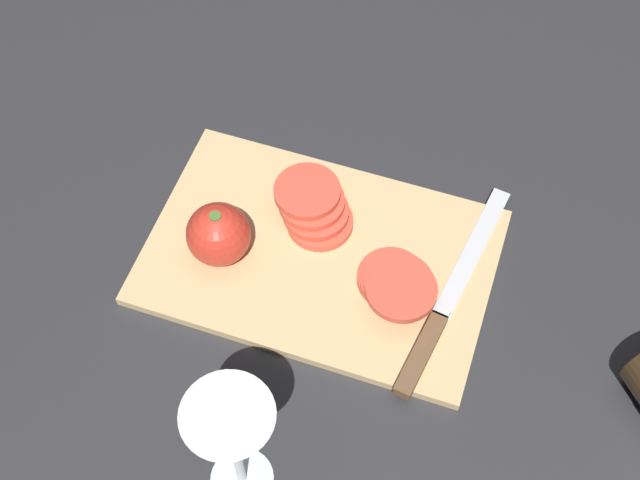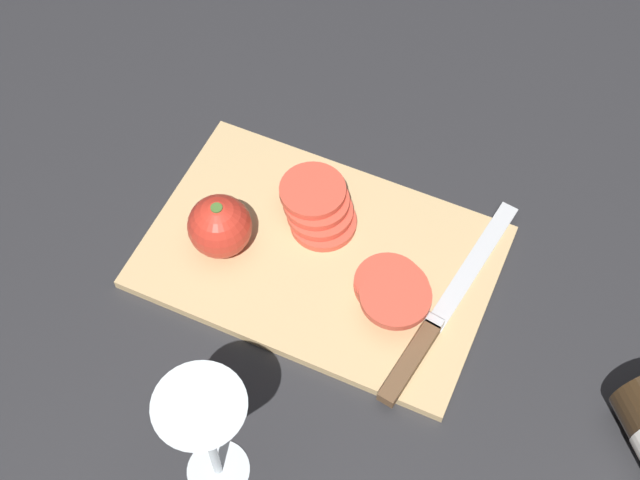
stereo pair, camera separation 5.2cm
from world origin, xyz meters
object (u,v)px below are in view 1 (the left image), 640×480
at_px(knife, 434,329).
at_px(tomato_slice_stack_far, 314,207).
at_px(tomato_slice_stack_near, 397,283).
at_px(wine_glass, 232,437).
at_px(whole_tomato, 217,237).

xyz_separation_m(knife, tomato_slice_stack_far, (0.17, -0.10, 0.01)).
bearing_deg(tomato_slice_stack_far, tomato_slice_stack_near, 150.94).
distance_m(wine_glass, tomato_slice_stack_near, 0.28).
bearing_deg(tomato_slice_stack_near, tomato_slice_stack_far, -29.06).
height_order(wine_glass, whole_tomato, wine_glass).
bearing_deg(knife, whole_tomato, 94.73).
bearing_deg(tomato_slice_stack_far, knife, 149.43).
bearing_deg(knife, tomato_slice_stack_far, 67.82).
relative_size(wine_glass, knife, 0.58).
distance_m(tomato_slice_stack_near, tomato_slice_stack_far, 0.14).
bearing_deg(tomato_slice_stack_near, knife, 146.15).
bearing_deg(knife, tomato_slice_stack_near, 64.55).
bearing_deg(wine_glass, knife, -122.92).
bearing_deg(tomato_slice_stack_near, whole_tomato, 5.30).
xyz_separation_m(whole_tomato, tomato_slice_stack_near, (-0.21, -0.02, -0.02)).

